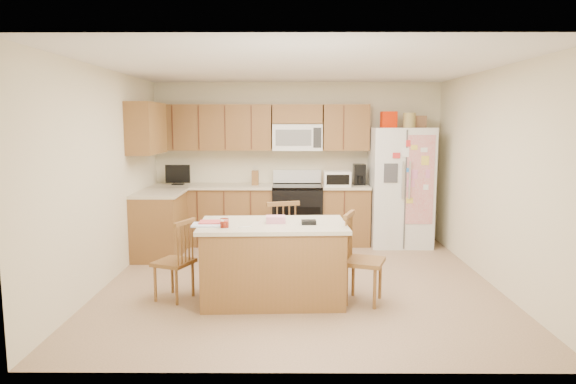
{
  "coord_description": "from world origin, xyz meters",
  "views": [
    {
      "loc": [
        -0.1,
        -5.91,
        1.89
      ],
      "look_at": [
        -0.14,
        0.35,
        1.03
      ],
      "focal_mm": 32.0,
      "sensor_mm": 36.0,
      "label": 1
    }
  ],
  "objects_px": {
    "stove": "(297,214)",
    "windsor_chair_back": "(280,241)",
    "island": "(273,261)",
    "windsor_chair_left": "(176,262)",
    "refrigerator": "(400,186)",
    "windsor_chair_right": "(362,260)"
  },
  "relations": [
    {
      "from": "refrigerator",
      "to": "windsor_chair_back",
      "type": "xyz_separation_m",
      "value": [
        -1.8,
        -1.74,
        -0.47
      ]
    },
    {
      "from": "stove",
      "to": "refrigerator",
      "type": "relative_size",
      "value": 0.55
    },
    {
      "from": "island",
      "to": "windsor_chair_left",
      "type": "bearing_deg",
      "value": 178.52
    },
    {
      "from": "island",
      "to": "refrigerator",
      "type": "bearing_deg",
      "value": 53.53
    },
    {
      "from": "refrigerator",
      "to": "windsor_chair_back",
      "type": "height_order",
      "value": "refrigerator"
    },
    {
      "from": "stove",
      "to": "windsor_chair_back",
      "type": "bearing_deg",
      "value": -97.3
    },
    {
      "from": "refrigerator",
      "to": "windsor_chair_back",
      "type": "distance_m",
      "value": 2.54
    },
    {
      "from": "stove",
      "to": "windsor_chair_right",
      "type": "height_order",
      "value": "stove"
    },
    {
      "from": "refrigerator",
      "to": "windsor_chair_right",
      "type": "distance_m",
      "value": 2.77
    },
    {
      "from": "stove",
      "to": "island",
      "type": "xyz_separation_m",
      "value": [
        -0.29,
        -2.58,
        -0.05
      ]
    },
    {
      "from": "stove",
      "to": "windsor_chair_back",
      "type": "relative_size",
      "value": 1.17
    },
    {
      "from": "windsor_chair_left",
      "to": "windsor_chair_right",
      "type": "height_order",
      "value": "windsor_chair_right"
    },
    {
      "from": "stove",
      "to": "island",
      "type": "height_order",
      "value": "stove"
    },
    {
      "from": "stove",
      "to": "windsor_chair_back",
      "type": "height_order",
      "value": "stove"
    },
    {
      "from": "island",
      "to": "windsor_chair_back",
      "type": "xyz_separation_m",
      "value": [
        0.06,
        0.78,
        0.03
      ]
    },
    {
      "from": "stove",
      "to": "island",
      "type": "relative_size",
      "value": 0.7
    },
    {
      "from": "island",
      "to": "windsor_chair_back",
      "type": "bearing_deg",
      "value": 85.64
    },
    {
      "from": "refrigerator",
      "to": "windsor_chair_left",
      "type": "bearing_deg",
      "value": -139.33
    },
    {
      "from": "stove",
      "to": "refrigerator",
      "type": "distance_m",
      "value": 1.63
    },
    {
      "from": "stove",
      "to": "windsor_chair_left",
      "type": "xyz_separation_m",
      "value": [
        -1.33,
        -2.55,
        -0.06
      ]
    },
    {
      "from": "stove",
      "to": "refrigerator",
      "type": "bearing_deg",
      "value": -2.3
    },
    {
      "from": "island",
      "to": "windsor_chair_back",
      "type": "height_order",
      "value": "windsor_chair_back"
    }
  ]
}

